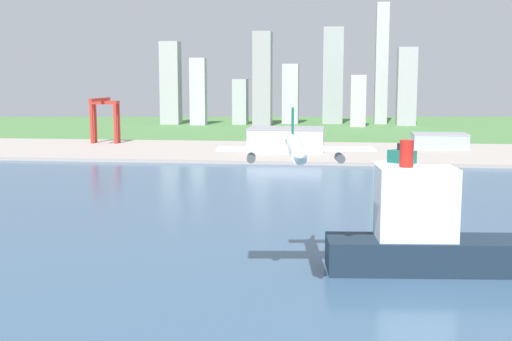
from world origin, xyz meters
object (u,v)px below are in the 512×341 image
object	(u,v)px
cargo_ship	(426,234)
warehouse_annex	(439,140)
warehouse_main	(286,139)
airplane_landing	(296,148)
ferry_boat	(406,165)
port_crane_red	(104,111)

from	to	relation	value
cargo_ship	warehouse_annex	xyz separation A→B (m)	(54.01, 337.92, -2.90)
warehouse_main	cargo_ship	bearing A→B (deg)	-78.09
airplane_landing	cargo_ship	xyz separation A→B (m)	(36.82, 20.05, -26.70)
warehouse_main	airplane_landing	bearing A→B (deg)	-85.13
cargo_ship	airplane_landing	bearing A→B (deg)	-151.43
cargo_ship	warehouse_main	world-z (taller)	cargo_ship
ferry_boat	warehouse_main	bearing A→B (deg)	129.66
cargo_ship	warehouse_main	distance (m)	313.37
cargo_ship	ferry_boat	bearing A→B (deg)	85.81
warehouse_main	warehouse_annex	xyz separation A→B (m)	(118.67, 31.29, -2.80)
airplane_landing	warehouse_main	bearing A→B (deg)	94.87
cargo_ship	warehouse_main	size ratio (longest dim) A/B	1.10
port_crane_red	cargo_ship	bearing A→B (deg)	-57.05
airplane_landing	warehouse_annex	bearing A→B (deg)	75.76
port_crane_red	warehouse_main	xyz separation A→B (m)	(156.71, -34.86, -18.99)
cargo_ship	port_crane_red	bearing A→B (deg)	122.95
cargo_ship	warehouse_annex	bearing A→B (deg)	80.92
port_crane_red	warehouse_main	size ratio (longest dim) A/B	0.76
warehouse_annex	cargo_ship	bearing A→B (deg)	-99.08
airplane_landing	warehouse_main	distance (m)	328.96
warehouse_annex	port_crane_red	bearing A→B (deg)	179.26
airplane_landing	cargo_ship	world-z (taller)	airplane_landing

